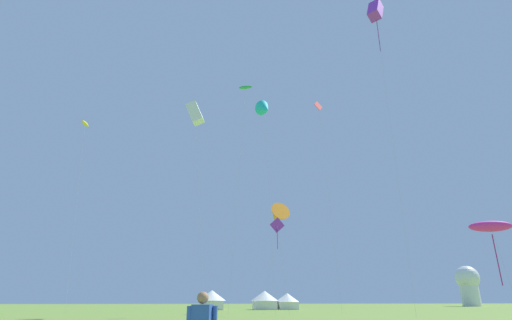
{
  "coord_description": "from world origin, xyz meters",
  "views": [
    {
      "loc": [
        -4.84,
        -3.15,
        1.57
      ],
      "look_at": [
        0.0,
        32.0,
        14.54
      ],
      "focal_mm": 27.0,
      "sensor_mm": 36.0,
      "label": 1
    }
  ],
  "objects_px": {
    "kite_white_box": "(195,114)",
    "festival_tent_right": "(287,300)",
    "kite_yellow_parafoil": "(85,124)",
    "kite_purple_diamond": "(277,227)",
    "kite_magenta_parafoil": "(490,227)",
    "festival_tent_center": "(265,299)",
    "festival_tent_left": "(212,299)",
    "kite_orange_delta": "(278,216)",
    "kite_red_diamond": "(319,113)",
    "kite_purple_box": "(375,11)",
    "kite_green_parafoil": "(245,88)",
    "observatory_dome": "(468,284)",
    "kite_cyan_delta": "(265,109)"
  },
  "relations": [
    {
      "from": "kite_magenta_parafoil",
      "to": "kite_cyan_delta",
      "type": "xyz_separation_m",
      "value": [
        -17.1,
        16.1,
        18.57
      ]
    },
    {
      "from": "festival_tent_left",
      "to": "festival_tent_right",
      "type": "relative_size",
      "value": 1.17
    },
    {
      "from": "kite_purple_box",
      "to": "kite_yellow_parafoil",
      "type": "distance_m",
      "value": 48.19
    },
    {
      "from": "kite_white_box",
      "to": "festival_tent_right",
      "type": "bearing_deg",
      "value": 57.6
    },
    {
      "from": "kite_cyan_delta",
      "to": "observatory_dome",
      "type": "relative_size",
      "value": 2.55
    },
    {
      "from": "kite_purple_box",
      "to": "festival_tent_left",
      "type": "height_order",
      "value": "kite_purple_box"
    },
    {
      "from": "kite_cyan_delta",
      "to": "kite_purple_diamond",
      "type": "bearing_deg",
      "value": -74.33
    },
    {
      "from": "kite_white_box",
      "to": "festival_tent_left",
      "type": "relative_size",
      "value": 5.11
    },
    {
      "from": "kite_magenta_parafoil",
      "to": "kite_yellow_parafoil",
      "type": "xyz_separation_m",
      "value": [
        -45.02,
        31.28,
        21.58
      ]
    },
    {
      "from": "kite_green_parafoil",
      "to": "kite_orange_delta",
      "type": "bearing_deg",
      "value": 25.22
    },
    {
      "from": "kite_yellow_parafoil",
      "to": "observatory_dome",
      "type": "bearing_deg",
      "value": 24.14
    },
    {
      "from": "kite_green_parafoil",
      "to": "festival_tent_center",
      "type": "bearing_deg",
      "value": 74.2
    },
    {
      "from": "kite_white_box",
      "to": "festival_tent_right",
      "type": "relative_size",
      "value": 5.96
    },
    {
      "from": "kite_magenta_parafoil",
      "to": "kite_yellow_parafoil",
      "type": "relative_size",
      "value": 0.28
    },
    {
      "from": "kite_purple_diamond",
      "to": "festival_tent_left",
      "type": "xyz_separation_m",
      "value": [
        -6.34,
        29.93,
        -7.64
      ]
    },
    {
      "from": "festival_tent_left",
      "to": "festival_tent_center",
      "type": "height_order",
      "value": "festival_tent_left"
    },
    {
      "from": "kite_magenta_parafoil",
      "to": "festival_tent_left",
      "type": "height_order",
      "value": "kite_magenta_parafoil"
    },
    {
      "from": "festival_tent_left",
      "to": "observatory_dome",
      "type": "height_order",
      "value": "observatory_dome"
    },
    {
      "from": "observatory_dome",
      "to": "kite_purple_diamond",
      "type": "bearing_deg",
      "value": -137.43
    },
    {
      "from": "kite_red_diamond",
      "to": "festival_tent_right",
      "type": "bearing_deg",
      "value": 89.59
    },
    {
      "from": "kite_cyan_delta",
      "to": "kite_orange_delta",
      "type": "bearing_deg",
      "value": 68.34
    },
    {
      "from": "kite_orange_delta",
      "to": "kite_cyan_delta",
      "type": "bearing_deg",
      "value": -111.66
    },
    {
      "from": "kite_purple_diamond",
      "to": "festival_tent_right",
      "type": "distance_m",
      "value": 31.83
    },
    {
      "from": "kite_magenta_parafoil",
      "to": "festival_tent_center",
      "type": "distance_m",
      "value": 45.34
    },
    {
      "from": "kite_orange_delta",
      "to": "observatory_dome",
      "type": "distance_m",
      "value": 81.68
    },
    {
      "from": "kite_yellow_parafoil",
      "to": "kite_green_parafoil",
      "type": "xyz_separation_m",
      "value": [
        25.74,
        -10.25,
        2.93
      ]
    },
    {
      "from": "kite_purple_box",
      "to": "kite_yellow_parafoil",
      "type": "relative_size",
      "value": 1.31
    },
    {
      "from": "kite_green_parafoil",
      "to": "kite_cyan_delta",
      "type": "bearing_deg",
      "value": -66.17
    },
    {
      "from": "festival_tent_right",
      "to": "kite_green_parafoil",
      "type": "bearing_deg",
      "value": -115.37
    },
    {
      "from": "kite_magenta_parafoil",
      "to": "kite_white_box",
      "type": "bearing_deg",
      "value": 149.89
    },
    {
      "from": "kite_magenta_parafoil",
      "to": "festival_tent_right",
      "type": "xyz_separation_m",
      "value": [
        -8.84,
        43.04,
        -6.02
      ]
    },
    {
      "from": "kite_purple_diamond",
      "to": "kite_orange_delta",
      "type": "bearing_deg",
      "value": 78.66
    },
    {
      "from": "kite_orange_delta",
      "to": "festival_tent_right",
      "type": "relative_size",
      "value": 3.39
    },
    {
      "from": "kite_yellow_parafoil",
      "to": "kite_green_parafoil",
      "type": "bearing_deg",
      "value": -21.72
    },
    {
      "from": "kite_magenta_parafoil",
      "to": "kite_green_parafoil",
      "type": "bearing_deg",
      "value": 132.51
    },
    {
      "from": "kite_orange_delta",
      "to": "kite_yellow_parafoil",
      "type": "relative_size",
      "value": 0.5
    },
    {
      "from": "kite_purple_diamond",
      "to": "kite_magenta_parafoil",
      "type": "height_order",
      "value": "kite_purple_diamond"
    },
    {
      "from": "kite_yellow_parafoil",
      "to": "kite_purple_diamond",
      "type": "bearing_deg",
      "value": -32.29
    },
    {
      "from": "kite_white_box",
      "to": "kite_yellow_parafoil",
      "type": "bearing_deg",
      "value": 139.35
    },
    {
      "from": "kite_magenta_parafoil",
      "to": "kite_cyan_delta",
      "type": "relative_size",
      "value": 0.3
    },
    {
      "from": "kite_purple_box",
      "to": "festival_tent_left",
      "type": "distance_m",
      "value": 53.35
    },
    {
      "from": "kite_purple_diamond",
      "to": "kite_yellow_parafoil",
      "type": "distance_m",
      "value": 39.31
    },
    {
      "from": "kite_magenta_parafoil",
      "to": "festival_tent_center",
      "type": "bearing_deg",
      "value": 106.87
    },
    {
      "from": "festival_tent_center",
      "to": "festival_tent_left",
      "type": "bearing_deg",
      "value": 180.0
    },
    {
      "from": "kite_red_diamond",
      "to": "festival_tent_center",
      "type": "relative_size",
      "value": 5.79
    },
    {
      "from": "kite_purple_diamond",
      "to": "kite_cyan_delta",
      "type": "xyz_separation_m",
      "value": [
        -0.84,
        2.99,
        16.69
      ]
    },
    {
      "from": "kite_cyan_delta",
      "to": "festival_tent_center",
      "type": "bearing_deg",
      "value": 81.44
    },
    {
      "from": "festival_tent_right",
      "to": "kite_yellow_parafoil",
      "type": "bearing_deg",
      "value": -162.0
    },
    {
      "from": "kite_orange_delta",
      "to": "kite_purple_box",
      "type": "relative_size",
      "value": 0.38
    },
    {
      "from": "kite_green_parafoil",
      "to": "festival_tent_right",
      "type": "relative_size",
      "value": 7.49
    }
  ]
}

